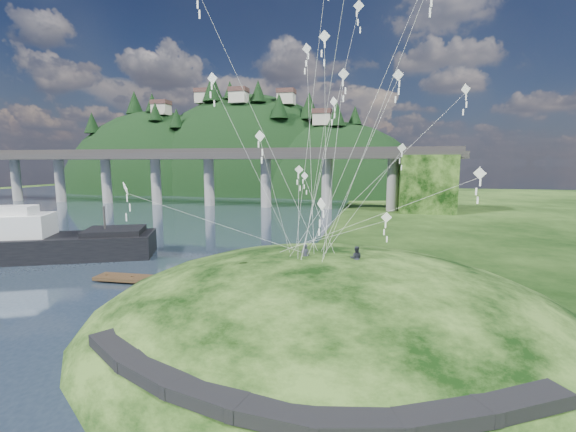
# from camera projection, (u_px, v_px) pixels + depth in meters

# --- Properties ---
(ground) EXTENTS (320.00, 320.00, 0.00)m
(ground) POSITION_uv_depth(u_px,v_px,m) (213.00, 324.00, 26.94)
(ground) COLOR black
(ground) RESTS_ON ground
(grass_hill) EXTENTS (36.00, 32.00, 13.00)m
(grass_hill) POSITION_uv_depth(u_px,v_px,m) (330.00, 344.00, 27.30)
(grass_hill) COLOR black
(grass_hill) RESTS_ON ground
(footpath) EXTENTS (22.29, 5.84, 0.83)m
(footpath) POSITION_uv_depth(u_px,v_px,m) (284.00, 390.00, 15.59)
(footpath) COLOR black
(footpath) RESTS_ON ground
(bridge) EXTENTS (160.00, 11.00, 15.00)m
(bridge) POSITION_uv_depth(u_px,v_px,m) (229.00, 169.00, 99.14)
(bridge) COLOR #2D2B2B
(bridge) RESTS_ON ground
(far_ridge) EXTENTS (153.00, 70.00, 94.50)m
(far_ridge) POSITION_uv_depth(u_px,v_px,m) (238.00, 209.00, 155.59)
(far_ridge) COLOR black
(far_ridge) RESTS_ON ground
(work_barge) EXTENTS (24.25, 15.55, 8.29)m
(work_barge) POSITION_uv_depth(u_px,v_px,m) (43.00, 242.00, 44.89)
(work_barge) COLOR black
(work_barge) RESTS_ON ground
(wooden_dock) EXTENTS (12.52, 2.44, 0.89)m
(wooden_dock) POSITION_uv_depth(u_px,v_px,m) (158.00, 280.00, 35.95)
(wooden_dock) COLOR #362516
(wooden_dock) RESTS_ON ground
(kite_flyers) EXTENTS (4.11, 0.62, 1.63)m
(kite_flyers) POSITION_uv_depth(u_px,v_px,m) (340.00, 246.00, 25.59)
(kite_flyers) COLOR #282B36
(kite_flyers) RESTS_ON ground
(kite_swarm) EXTENTS (21.09, 17.09, 20.60)m
(kite_swarm) POSITION_uv_depth(u_px,v_px,m) (342.00, 86.00, 26.99)
(kite_swarm) COLOR white
(kite_swarm) RESTS_ON ground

